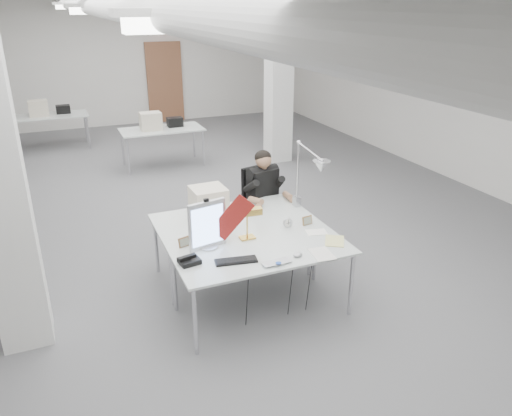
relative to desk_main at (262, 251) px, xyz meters
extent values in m
cube|color=#57575A|center=(0.00, 2.50, -0.75)|extent=(10.00, 14.00, 0.02)
cube|color=silver|center=(0.00, 9.51, 0.86)|extent=(10.00, 0.02, 3.20)
cube|color=silver|center=(5.01, 2.50, 0.86)|extent=(0.02, 14.00, 3.20)
cube|color=white|center=(2.50, 5.00, 0.86)|extent=(0.45, 0.45, 3.20)
cube|color=brown|center=(1.20, 9.44, 0.31)|extent=(0.95, 0.08, 2.10)
cube|color=red|center=(1.20, 9.40, 1.81)|extent=(0.32, 0.06, 0.16)
cylinder|color=silver|center=(-1.20, 2.50, 2.28)|extent=(0.16, 13.60, 0.16)
cylinder|color=silver|center=(1.40, 2.50, 2.28)|extent=(0.16, 13.60, 0.16)
cube|color=white|center=(0.00, -1.50, 2.24)|extent=(2.80, 0.14, 0.08)
cube|color=white|center=(0.00, 2.50, 2.24)|extent=(2.80, 0.14, 0.08)
cube|color=white|center=(0.00, 6.50, 2.24)|extent=(2.80, 0.14, 0.08)
cube|color=silver|center=(0.00, 0.00, 0.00)|extent=(1.80, 0.90, 0.02)
cube|color=silver|center=(0.00, 0.90, 0.00)|extent=(1.80, 0.90, 0.02)
cube|color=silver|center=(0.20, 5.50, 0.00)|extent=(1.60, 0.80, 0.02)
cube|color=silver|center=(-1.80, 7.70, 0.00)|extent=(1.60, 0.80, 0.02)
cube|color=silver|center=(-0.49, 0.26, 0.26)|extent=(0.41, 0.12, 0.50)
cube|color=maroon|center=(-0.24, 0.23, 0.32)|extent=(0.45, 0.15, 0.51)
cube|color=black|center=(-0.34, -0.14, 0.02)|extent=(0.43, 0.20, 0.02)
imported|color=silver|center=(0.01, -0.37, 0.02)|extent=(0.29, 0.19, 0.02)
ellipsoid|color=#A9AAAE|center=(0.26, -0.27, 0.03)|extent=(0.11, 0.08, 0.04)
cube|color=black|center=(-0.76, 0.01, 0.04)|extent=(0.21, 0.20, 0.05)
cube|color=#92643E|center=(-0.71, 0.38, 0.06)|extent=(0.13, 0.07, 0.10)
cube|color=#A07545|center=(0.71, 0.37, 0.06)|extent=(0.13, 0.05, 0.10)
cylinder|color=silver|center=(0.48, 0.40, 0.06)|extent=(0.11, 0.05, 0.11)
cube|color=silver|center=(0.51, -0.32, 0.02)|extent=(0.23, 0.31, 0.01)
cube|color=#DAD782|center=(0.77, -0.12, 0.02)|extent=(0.31, 0.33, 0.01)
cube|color=white|center=(0.70, 0.14, 0.02)|extent=(0.25, 0.20, 0.01)
cube|color=beige|center=(-0.25, 1.00, 0.19)|extent=(0.39, 0.37, 0.36)
camera|label=1|loc=(-1.80, -4.14, 2.35)|focal=35.00mm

